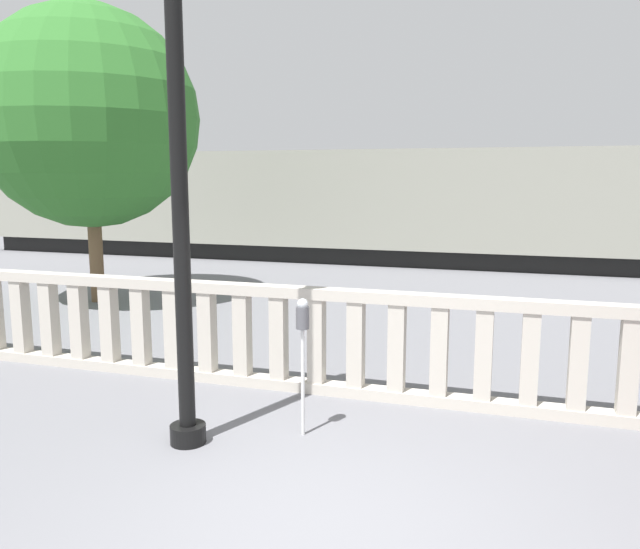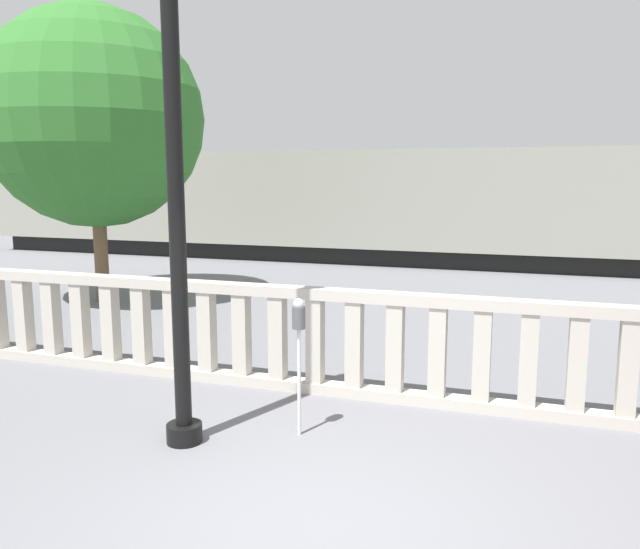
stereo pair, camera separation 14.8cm
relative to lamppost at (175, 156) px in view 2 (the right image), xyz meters
The scene contains 6 objects.
ground_plane 3.70m from the lamppost, 31.75° to the right, with size 160.00×160.00×0.00m, color slate.
balustrade 3.51m from the lamppost, 45.69° to the left, with size 16.56×0.24×1.38m.
lamppost is the anchor object (origin of this frame).
parking_meter 2.19m from the lamppost, 27.45° to the left, with size 0.14×0.14×1.51m.
train_near 14.80m from the lamppost, 99.35° to the left, with size 26.17×2.92×4.20m.
tree_left 8.44m from the lamppost, 133.00° to the left, with size 4.74×4.74×6.40m.
Camera 2 is at (1.48, -4.32, 2.78)m, focal length 35.00 mm.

